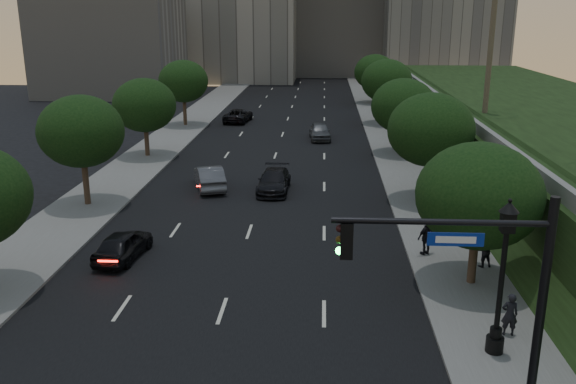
# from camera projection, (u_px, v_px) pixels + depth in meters

# --- Properties ---
(road_surface) EXTENTS (16.00, 140.00, 0.02)m
(road_surface) POSITION_uv_depth(u_px,v_px,m) (273.00, 161.00, 47.84)
(road_surface) COLOR black
(road_surface) RESTS_ON ground
(sidewalk_right) EXTENTS (4.50, 140.00, 0.15)m
(sidewalk_right) POSITION_uv_depth(u_px,v_px,m) (405.00, 162.00, 47.25)
(sidewalk_right) COLOR slate
(sidewalk_right) RESTS_ON ground
(sidewalk_left) EXTENTS (4.50, 140.00, 0.15)m
(sidewalk_left) POSITION_uv_depth(u_px,v_px,m) (145.00, 159.00, 48.38)
(sidewalk_left) COLOR slate
(sidewalk_left) RESTS_ON ground
(embankment) EXTENTS (18.00, 90.00, 4.00)m
(embankment) POSITION_uv_depth(u_px,v_px,m) (573.00, 145.00, 44.15)
(embankment) COLOR black
(embankment) RESTS_ON ground
(parapet_wall) EXTENTS (0.35, 90.00, 0.70)m
(parapet_wall) POSITION_uv_depth(u_px,v_px,m) (457.00, 112.00, 43.95)
(parapet_wall) COLOR slate
(parapet_wall) RESTS_ON embankment
(office_block_mid) EXTENTS (22.00, 18.00, 26.00)m
(office_block_mid) POSITION_uv_depth(u_px,v_px,m) (336.00, 2.00, 112.75)
(office_block_mid) COLOR #A8A39A
(office_block_mid) RESTS_ON ground
(office_block_filler) EXTENTS (18.00, 16.00, 14.00)m
(office_block_filler) POSITION_uv_depth(u_px,v_px,m) (112.00, 44.00, 85.58)
(office_block_filler) COLOR #A8A39A
(office_block_filler) RESTS_ON ground
(tree_right_a) EXTENTS (5.20, 5.20, 6.24)m
(tree_right_a) POSITION_uv_depth(u_px,v_px,m) (479.00, 196.00, 25.07)
(tree_right_a) COLOR #38281C
(tree_right_a) RESTS_ON ground
(tree_right_b) EXTENTS (5.20, 5.20, 6.74)m
(tree_right_b) POSITION_uv_depth(u_px,v_px,m) (431.00, 130.00, 36.42)
(tree_right_b) COLOR #38281C
(tree_right_b) RESTS_ON ground
(tree_right_c) EXTENTS (5.20, 5.20, 6.24)m
(tree_right_c) POSITION_uv_depth(u_px,v_px,m) (403.00, 106.00, 49.00)
(tree_right_c) COLOR #38281C
(tree_right_c) RESTS_ON ground
(tree_right_d) EXTENTS (5.20, 5.20, 6.74)m
(tree_right_d) POSITION_uv_depth(u_px,v_px,m) (387.00, 81.00, 62.27)
(tree_right_d) COLOR #38281C
(tree_right_d) RESTS_ON ground
(tree_right_e) EXTENTS (5.20, 5.20, 6.24)m
(tree_right_e) POSITION_uv_depth(u_px,v_px,m) (375.00, 72.00, 76.77)
(tree_right_e) COLOR #38281C
(tree_right_e) RESTS_ON ground
(tree_left_b) EXTENTS (5.00, 5.00, 6.71)m
(tree_left_b) POSITION_uv_depth(u_px,v_px,m) (81.00, 131.00, 35.62)
(tree_left_b) COLOR #38281C
(tree_left_b) RESTS_ON ground
(tree_left_c) EXTENTS (5.00, 5.00, 6.34)m
(tree_left_c) POSITION_uv_depth(u_px,v_px,m) (144.00, 105.00, 48.17)
(tree_left_c) COLOR #38281C
(tree_left_c) RESTS_ON ground
(tree_left_d) EXTENTS (5.00, 5.00, 6.71)m
(tree_left_d) POSITION_uv_depth(u_px,v_px,m) (183.00, 81.00, 61.47)
(tree_left_d) COLOR #38281C
(tree_left_d) RESTS_ON ground
(traffic_signal_mast) EXTENTS (5.68, 0.56, 7.00)m
(traffic_signal_mast) POSITION_uv_depth(u_px,v_px,m) (496.00, 319.00, 15.69)
(traffic_signal_mast) COLOR black
(traffic_signal_mast) RESTS_ON ground
(street_lamp) EXTENTS (0.64, 0.64, 5.62)m
(street_lamp) POSITION_uv_depth(u_px,v_px,m) (501.00, 285.00, 20.09)
(street_lamp) COLOR black
(street_lamp) RESTS_ON ground
(sedan_near_left) EXTENTS (2.12, 4.26, 1.40)m
(sedan_near_left) POSITION_uv_depth(u_px,v_px,m) (123.00, 245.00, 28.83)
(sedan_near_left) COLOR black
(sedan_near_left) RESTS_ON ground
(sedan_mid_left) EXTENTS (2.99, 5.01, 1.56)m
(sedan_mid_left) POSITION_uv_depth(u_px,v_px,m) (209.00, 177.00, 40.33)
(sedan_mid_left) COLOR #525358
(sedan_mid_left) RESTS_ON ground
(sedan_far_left) EXTENTS (2.90, 5.31, 1.41)m
(sedan_far_left) POSITION_uv_depth(u_px,v_px,m) (238.00, 115.00, 64.87)
(sedan_far_left) COLOR black
(sedan_far_left) RESTS_ON ground
(sedan_near_right) EXTENTS (2.08, 4.88, 1.40)m
(sedan_near_right) POSITION_uv_depth(u_px,v_px,m) (274.00, 181.00, 39.70)
(sedan_near_right) COLOR black
(sedan_near_right) RESTS_ON ground
(sedan_far_right) EXTENTS (2.20, 4.70, 1.55)m
(sedan_far_right) POSITION_uv_depth(u_px,v_px,m) (320.00, 131.00, 55.96)
(sedan_far_right) COLOR #505356
(sedan_far_right) RESTS_ON ground
(pedestrian_a) EXTENTS (0.60, 0.41, 1.61)m
(pedestrian_a) POSITION_uv_depth(u_px,v_px,m) (510.00, 314.00, 21.65)
(pedestrian_a) COLOR black
(pedestrian_a) RESTS_ON sidewalk_right
(pedestrian_b) EXTENTS (0.86, 0.73, 1.56)m
(pedestrian_b) POSITION_uv_depth(u_px,v_px,m) (484.00, 250.00, 27.55)
(pedestrian_b) COLOR black
(pedestrian_b) RESTS_ON sidewalk_right
(pedestrian_c) EXTENTS (1.09, 0.90, 1.73)m
(pedestrian_c) POSITION_uv_depth(u_px,v_px,m) (426.00, 237.00, 28.91)
(pedestrian_c) COLOR black
(pedestrian_c) RESTS_ON sidewalk_right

